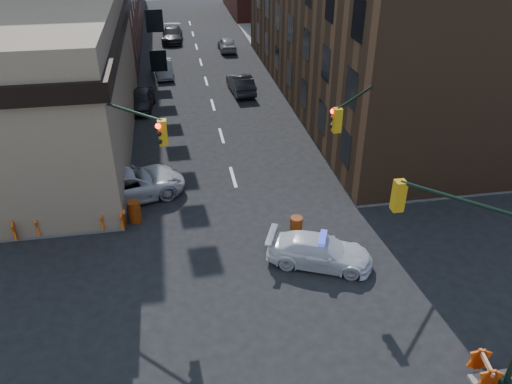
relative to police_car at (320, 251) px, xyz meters
name	(u,v)px	position (x,y,z in m)	size (l,w,h in m)	color
ground	(265,291)	(-2.73, -1.39, -0.68)	(140.00, 140.00, 0.00)	black
sidewalk_ne	(422,54)	(20.27, 31.36, -0.61)	(34.00, 54.50, 0.15)	gray
commercial_row_ne	(377,6)	(10.27, 21.11, 6.32)	(14.00, 34.00, 14.00)	#4C321E
signal_pole_se	(502,274)	(3.31, -6.91, 3.93)	(5.40, 5.27, 8.00)	black
signal_pole_nw	(116,153)	(-8.58, 3.95, 3.66)	(3.58, 3.67, 8.00)	black
signal_pole_ne	(364,134)	(3.11, 3.96, 3.66)	(3.67, 3.58, 8.00)	black
tree_ne_near	(294,44)	(4.77, 24.61, 2.81)	(3.00, 3.00, 4.85)	black
tree_ne_far	(275,23)	(4.77, 32.61, 2.81)	(3.00, 3.00, 4.85)	black
police_car	(320,251)	(0.00, 0.00, 0.00)	(1.91, 4.69, 1.36)	white
pickup	(130,184)	(-8.53, 7.30, 0.15)	(2.75, 5.96, 1.65)	#B9B9BD
parked_car_wnear	(141,100)	(-8.23, 20.63, 0.08)	(1.78, 4.43, 1.51)	black
parked_car_wfar	(164,68)	(-6.40, 28.73, 0.04)	(1.53, 4.38, 1.44)	gray
parked_car_wdeep	(172,35)	(-5.23, 41.35, 0.11)	(2.23, 5.48, 1.59)	black
parked_car_enear	(241,83)	(-0.10, 23.12, 0.10)	(1.65, 4.72, 1.56)	black
parked_car_efar	(227,44)	(0.39, 36.40, 0.03)	(1.69, 4.19, 1.43)	gray
pedestrian_a	(41,187)	(-13.04, 7.32, 0.41)	(0.69, 0.45, 1.88)	black
pedestrian_c	(9,219)	(-14.06, 4.61, 0.30)	(0.97, 0.40, 1.66)	#1D222C
barrel_road	(296,227)	(-0.51, 2.24, -0.15)	(0.59, 0.59, 1.06)	red
barrel_bank	(135,211)	(-8.23, 4.90, -0.11)	(0.64, 0.64, 1.15)	orange
barricade_se_a	(484,369)	(3.67, -7.09, -0.11)	(1.13, 0.57, 0.85)	#D14509
barricade_nw_a	(113,219)	(-9.23, 4.31, -0.06)	(1.26, 0.63, 0.95)	#D9460A
barricade_nw_b	(26,227)	(-13.29, 4.31, -0.02)	(1.36, 0.68, 1.02)	#EF440B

